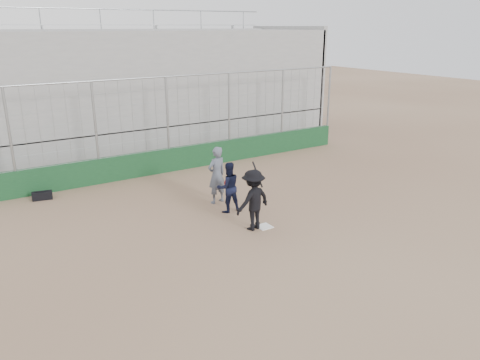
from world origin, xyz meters
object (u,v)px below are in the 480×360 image
equipment_bag (42,196)px  umpire (217,178)px  catcher_crouched (228,195)px  batter_at_plate (253,200)px

equipment_bag → umpire: bearing=-35.2°
catcher_crouched → umpire: size_ratio=0.64×
catcher_crouched → umpire: 1.03m
umpire → equipment_bag: umpire is taller
umpire → equipment_bag: (-5.16, 3.64, -0.77)m
catcher_crouched → equipment_bag: bearing=137.6°
batter_at_plate → catcher_crouched: batter_at_plate is taller
batter_at_plate → catcher_crouched: bearing=86.8°
batter_at_plate → umpire: batter_at_plate is taller
catcher_crouched → equipment_bag: size_ratio=1.60×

